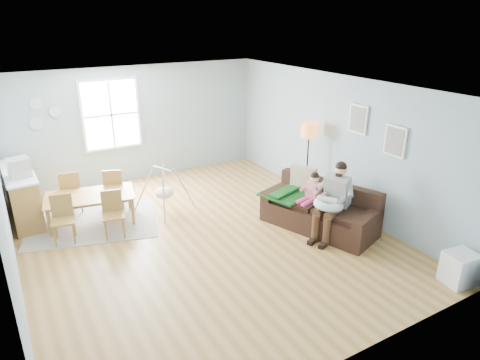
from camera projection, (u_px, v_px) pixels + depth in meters
room at (199, 104)px, 6.88m from camera, size 8.40×9.40×3.90m
window at (111, 115)px, 9.67m from camera, size 1.32×0.08×1.62m
pictures at (376, 130)px, 7.63m from camera, size 0.05×1.34×0.74m
wall_plates at (43, 114)px, 8.95m from camera, size 0.67×0.02×0.66m
sofa at (321, 212)px, 8.02m from camera, size 1.55×2.28×0.85m
green_throw at (288, 193)px, 8.30m from camera, size 1.17×1.07×0.04m
beige_pillow at (303, 179)px, 8.34m from camera, size 0.35×0.52×0.51m
father at (333, 198)px, 7.59m from camera, size 1.01×0.70×1.35m
nursing_pillow at (328, 205)px, 7.50m from camera, size 0.65×0.64×0.22m
infant at (327, 200)px, 7.49m from camera, size 0.27×0.35×0.13m
toddler at (311, 191)px, 7.93m from camera, size 0.56×0.35×0.84m
floor_lamp at (309, 137)px, 8.83m from camera, size 0.34×0.34×1.70m
storage_cube at (460, 268)px, 6.36m from camera, size 0.50×0.46×0.50m
rug at (94, 222)px, 8.29m from camera, size 2.75×2.36×0.01m
dining_table at (92, 209)px, 8.18m from camera, size 1.77×1.20×0.57m
chair_sw at (63, 216)px, 7.49m from camera, size 0.45×0.45×0.85m
chair_se at (113, 211)px, 7.69m from camera, size 0.45×0.45×0.84m
chair_nw at (71, 189)px, 8.53m from camera, size 0.46×0.46×0.90m
chair_ne at (114, 186)px, 8.73m from camera, size 0.51×0.51×0.87m
counter at (22, 195)px, 8.30m from camera, size 0.57×1.79×1.00m
monitor at (19, 167)px, 7.80m from camera, size 0.40×0.39×0.34m
baby_swing at (164, 192)px, 8.65m from camera, size 1.19×1.20×0.92m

